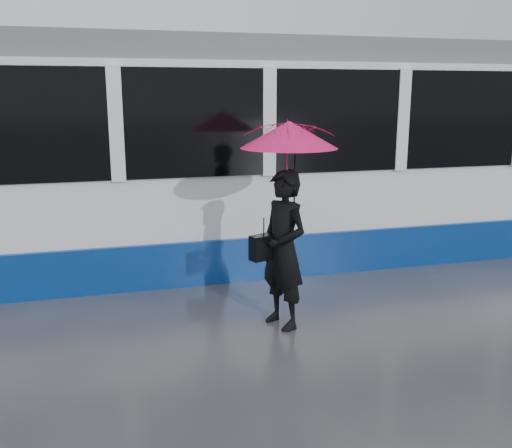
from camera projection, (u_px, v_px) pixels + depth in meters
name	position (u px, v px, depth m)	size (l,w,h in m)	color
ground	(222.00, 319.00, 6.68)	(90.00, 90.00, 0.00)	#2C2C31
rails	(188.00, 260.00, 9.02)	(34.00, 1.51, 0.02)	#3F3D38
tram	(276.00, 154.00, 9.04)	(26.00, 2.56, 3.35)	white
woman	(283.00, 250.00, 6.30)	(0.65, 0.43, 1.78)	black
umbrella	(289.00, 154.00, 6.08)	(1.36, 1.36, 1.20)	#DB1254
handbag	(264.00, 247.00, 6.26)	(0.35, 0.25, 0.46)	black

